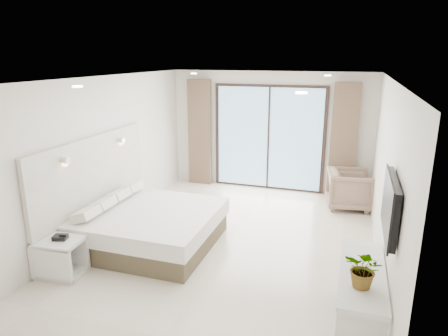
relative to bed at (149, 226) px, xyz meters
The scene contains 8 objects.
ground 1.35m from the bed, 17.41° to the left, with size 6.20×6.20×0.00m, color beige.
room_shell 1.97m from the bed, 45.49° to the left, with size 4.62×6.22×2.72m.
bed is the anchor object (origin of this frame).
nightstand 1.46m from the bed, 119.64° to the right, with size 0.64×0.54×0.54m.
phone 1.46m from the bed, 119.71° to the right, with size 0.19×0.15×0.06m, color black.
console_desk 3.53m from the bed, 20.63° to the right, with size 0.48×1.54×0.77m.
plant 3.70m from the bed, 25.57° to the right, with size 0.37×0.41×0.32m, color #33662D.
armchair 4.14m from the bed, 41.51° to the left, with size 0.84×0.79×0.86m, color #8C735B.
Camera 1 is at (1.80, -5.78, 3.03)m, focal length 32.00 mm.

